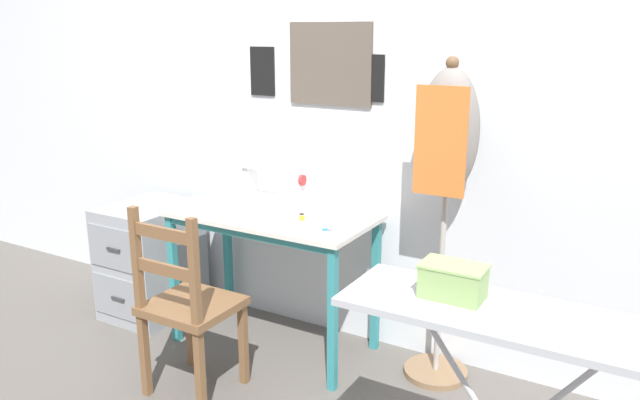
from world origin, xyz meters
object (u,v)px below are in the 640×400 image
object	(u,v)px
wooden_chair	(188,307)
dress_form	(447,155)
fabric_bowl	(203,203)
scissors	(331,231)
ironing_board	(510,328)
sewing_machine	(277,186)
thread_spool_near_machine	(302,217)
storage_box	(453,281)
filing_cabinet	(151,260)

from	to	relation	value
wooden_chair	dress_form	size ratio (longest dim) A/B	0.59
fabric_bowl	dress_form	world-z (taller)	dress_form
scissors	dress_form	size ratio (longest dim) A/B	0.09
fabric_bowl	wooden_chair	xyz separation A→B (m)	(0.29, -0.48, -0.35)
ironing_board	sewing_machine	bearing A→B (deg)	149.09
fabric_bowl	dress_form	distance (m)	1.33
thread_spool_near_machine	storage_box	world-z (taller)	storage_box
storage_box	thread_spool_near_machine	bearing A→B (deg)	143.76
sewing_machine	filing_cabinet	distance (m)	1.06
dress_form	filing_cabinet	bearing A→B (deg)	-174.33
fabric_bowl	filing_cabinet	bearing A→B (deg)	171.05
sewing_machine	thread_spool_near_machine	world-z (taller)	sewing_machine
sewing_machine	wooden_chair	xyz separation A→B (m)	(-0.09, -0.62, -0.46)
wooden_chair	dress_form	bearing A→B (deg)	37.25
scissors	thread_spool_near_machine	distance (m)	0.23
thread_spool_near_machine	filing_cabinet	bearing A→B (deg)	179.85
fabric_bowl	scissors	size ratio (longest dim) A/B	1.01
ironing_board	storage_box	distance (m)	0.22
scissors	dress_form	xyz separation A→B (m)	(0.47, 0.26, 0.37)
fabric_bowl	dress_form	size ratio (longest dim) A/B	0.09
dress_form	wooden_chair	bearing A→B (deg)	-142.75
dress_form	storage_box	distance (m)	1.02
thread_spool_near_machine	dress_form	size ratio (longest dim) A/B	0.02
ironing_board	scissors	bearing A→B (deg)	145.32
fabric_bowl	wooden_chair	size ratio (longest dim) A/B	0.16
storage_box	sewing_machine	bearing A→B (deg)	146.06
fabric_bowl	thread_spool_near_machine	distance (m)	0.58
sewing_machine	dress_form	xyz separation A→B (m)	(0.87, 0.11, 0.23)
dress_form	ironing_board	distance (m)	1.15
fabric_bowl	wooden_chair	world-z (taller)	wooden_chair
fabric_bowl	thread_spool_near_machine	bearing A→B (deg)	7.67
filing_cabinet	wooden_chair	bearing A→B (deg)	-34.92
sewing_machine	dress_form	size ratio (longest dim) A/B	0.23
dress_form	fabric_bowl	bearing A→B (deg)	-168.49
fabric_bowl	dress_form	bearing A→B (deg)	11.51
fabric_bowl	ironing_board	xyz separation A→B (m)	(1.80, -0.71, 0.03)
fabric_bowl	storage_box	world-z (taller)	storage_box
dress_form	ironing_board	world-z (taller)	dress_form
wooden_chair	ironing_board	distance (m)	1.58
scissors	thread_spool_near_machine	world-z (taller)	thread_spool_near_machine
sewing_machine	ironing_board	size ratio (longest dim) A/B	0.34
filing_cabinet	dress_form	bearing A→B (deg)	5.67
ironing_board	dress_form	bearing A→B (deg)	119.64
thread_spool_near_machine	storage_box	distance (m)	1.29
filing_cabinet	dress_form	size ratio (longest dim) A/B	0.43
filing_cabinet	storage_box	size ratio (longest dim) A/B	3.35
wooden_chair	storage_box	world-z (taller)	storage_box
scissors	fabric_bowl	bearing A→B (deg)	179.72
wooden_chair	dress_form	xyz separation A→B (m)	(0.97, 0.74, 0.69)
thread_spool_near_machine	filing_cabinet	size ratio (longest dim) A/B	0.05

